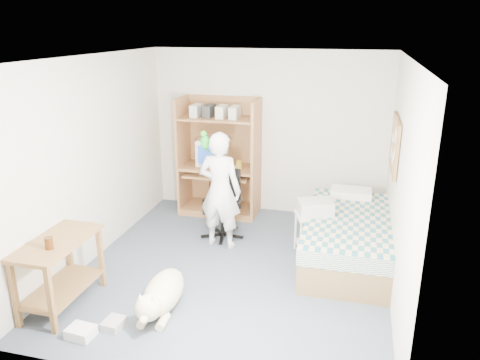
{
  "coord_description": "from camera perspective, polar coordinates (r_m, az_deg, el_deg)",
  "views": [
    {
      "loc": [
        1.33,
        -4.9,
        2.83
      ],
      "look_at": [
        -0.01,
        0.27,
        1.05
      ],
      "focal_mm": 35.0,
      "sensor_mm": 36.0,
      "label": 1
    }
  ],
  "objects": [
    {
      "name": "bed",
      "position": [
        6.07,
        12.93,
        -6.82
      ],
      "size": [
        1.02,
        2.02,
        0.66
      ],
      "color": "brown",
      "rests_on": "floor"
    },
    {
      "name": "wall_back",
      "position": [
        7.2,
        3.48,
        5.71
      ],
      "size": [
        3.6,
        0.02,
        2.5
      ],
      "primitive_type": "cube",
      "color": "beige",
      "rests_on": "floor"
    },
    {
      "name": "parrot",
      "position": [
        5.98,
        -4.33,
        4.78
      ],
      "size": [
        0.11,
        0.2,
        0.31
      ],
      "rotation": [
        0.0,
        0.0,
        -0.11
      ],
      "color": "#159325",
      "rests_on": "person"
    },
    {
      "name": "office_chair",
      "position": [
        6.53,
        -2.0,
        -4.05
      ],
      "size": [
        0.53,
        0.53,
        0.94
      ],
      "rotation": [
        0.0,
        0.0,
        -0.11
      ],
      "color": "black",
      "rests_on": "floor"
    },
    {
      "name": "printer_cart",
      "position": [
        6.07,
        9.01,
        -5.74
      ],
      "size": [
        0.56,
        0.5,
        0.56
      ],
      "rotation": [
        0.0,
        0.0,
        0.34
      ],
      "color": "silver",
      "rests_on": "floor"
    },
    {
      "name": "wall_right",
      "position": [
        5.17,
        18.97,
        -0.4
      ],
      "size": [
        0.02,
        4.0,
        2.5
      ],
      "primitive_type": "cube",
      "color": "beige",
      "rests_on": "floor"
    },
    {
      "name": "floor_box_b",
      "position": [
        4.96,
        -15.16,
        -16.54
      ],
      "size": [
        0.2,
        0.24,
        0.08
      ],
      "primitive_type": "cube",
      "rotation": [
        0.0,
        0.0,
        -0.09
      ],
      "color": "#A6A6A1",
      "rests_on": "floor"
    },
    {
      "name": "side_desk",
      "position": [
        5.23,
        -21.16,
        -9.43
      ],
      "size": [
        0.5,
        1.0,
        0.75
      ],
      "color": "brown",
      "rests_on": "floor"
    },
    {
      "name": "crt_monitor",
      "position": [
        7.22,
        -3.32,
        3.49
      ],
      "size": [
        0.43,
        0.46,
        0.4
      ],
      "rotation": [
        0.0,
        0.0,
        0.01
      ],
      "color": "beige",
      "rests_on": "computer_hutch"
    },
    {
      "name": "person",
      "position": [
        6.09,
        -2.44,
        -1.27
      ],
      "size": [
        0.61,
        0.43,
        1.56
      ],
      "primitive_type": "imported",
      "rotation": [
        0.0,
        0.0,
        3.03
      ],
      "color": "white",
      "rests_on": "floor"
    },
    {
      "name": "ceiling",
      "position": [
        5.09,
        -0.74,
        14.72
      ],
      "size": [
        3.6,
        4.0,
        0.02
      ],
      "primitive_type": "cube",
      "color": "white",
      "rests_on": "wall_back"
    },
    {
      "name": "floor",
      "position": [
        5.81,
        -0.64,
        -10.72
      ],
      "size": [
        4.0,
        4.0,
        0.0
      ],
      "primitive_type": "plane",
      "color": "#43505B",
      "rests_on": "ground"
    },
    {
      "name": "dog",
      "position": [
        5.03,
        -9.54,
        -13.54
      ],
      "size": [
        0.42,
        1.15,
        0.43
      ],
      "rotation": [
        0.0,
        0.0,
        0.07
      ],
      "color": "beige",
      "rests_on": "floor"
    },
    {
      "name": "computer_hutch",
      "position": [
        7.22,
        -2.45,
        2.26
      ],
      "size": [
        1.2,
        0.63,
        1.8
      ],
      "color": "brown",
      "rests_on": "floor"
    },
    {
      "name": "corkboard",
      "position": [
        5.98,
        18.36,
        4.13
      ],
      "size": [
        0.04,
        0.94,
        0.66
      ],
      "color": "#936842",
      "rests_on": "wall_right"
    },
    {
      "name": "keyboard",
      "position": [
        7.13,
        -3.11,
        0.77
      ],
      "size": [
        0.47,
        0.21,
        0.03
      ],
      "primitive_type": "cube",
      "rotation": [
        0.0,
        0.0,
        -0.12
      ],
      "color": "beige",
      "rests_on": "computer_hutch"
    },
    {
      "name": "wall_left",
      "position": [
        6.02,
        -17.48,
        2.35
      ],
      "size": [
        0.02,
        4.0,
        2.5
      ],
      "primitive_type": "cube",
      "color": "beige",
      "rests_on": "floor"
    },
    {
      "name": "drink_glass",
      "position": [
        4.95,
        -22.26,
        -7.13
      ],
      "size": [
        0.08,
        0.08,
        0.12
      ],
      "primitive_type": "cylinder",
      "color": "#431F0A",
      "rests_on": "side_desk"
    },
    {
      "name": "printer",
      "position": [
        5.96,
        9.14,
        -3.3
      ],
      "size": [
        0.5,
        0.44,
        0.18
      ],
      "primitive_type": "cube",
      "rotation": [
        0.0,
        0.0,
        0.34
      ],
      "color": "#B1B0AC",
      "rests_on": "printer_cart"
    },
    {
      "name": "floor_box_a",
      "position": [
        4.91,
        -18.83,
        -17.15
      ],
      "size": [
        0.27,
        0.22,
        0.1
      ],
      "primitive_type": "cube",
      "rotation": [
        0.0,
        0.0,
        -0.08
      ],
      "color": "white",
      "rests_on": "floor"
    },
    {
      "name": "pencil_cup",
      "position": [
        7.06,
        -0.1,
        1.87
      ],
      "size": [
        0.08,
        0.08,
        0.12
      ],
      "primitive_type": "cylinder",
      "color": "gold",
      "rests_on": "computer_hutch"
    }
  ]
}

